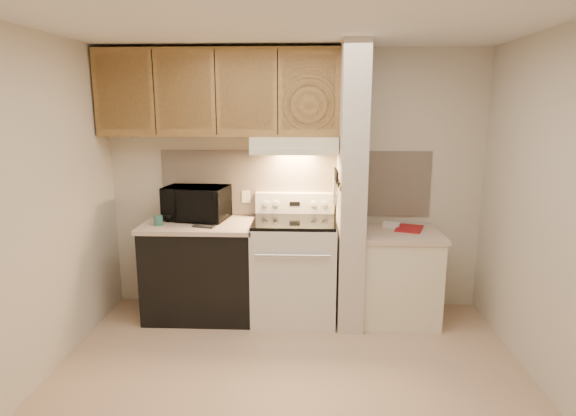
{
  "coord_description": "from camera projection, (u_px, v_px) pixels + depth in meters",
  "views": [
    {
      "loc": [
        0.13,
        -3.12,
        1.98
      ],
      "look_at": [
        -0.04,
        0.75,
        1.15
      ],
      "focal_mm": 30.0,
      "sensor_mm": 36.0,
      "label": 1
    }
  ],
  "objects": [
    {
      "name": "floor",
      "position": [
        289.0,
        385.0,
        3.47
      ],
      "size": [
        3.6,
        3.6,
        0.0
      ],
      "primitive_type": "plane",
      "color": "#CAA88A",
      "rests_on": "ground"
    },
    {
      "name": "ceiling",
      "position": [
        289.0,
        18.0,
        2.95
      ],
      "size": [
        3.6,
        3.6,
        0.0
      ],
      "primitive_type": "plane",
      "rotation": [
        3.14,
        0.0,
        0.0
      ],
      "color": "white",
      "rests_on": "wall_back"
    },
    {
      "name": "wall_back",
      "position": [
        295.0,
        182.0,
        4.67
      ],
      "size": [
        3.6,
        2.5,
        0.02
      ],
      "primitive_type": "cube",
      "rotation": [
        1.57,
        0.0,
        0.0
      ],
      "color": "beige",
      "rests_on": "floor"
    },
    {
      "name": "wall_left",
      "position": [
        26.0,
        214.0,
        3.28
      ],
      "size": [
        0.02,
        3.0,
        2.5
      ],
      "primitive_type": "cube",
      "color": "beige",
      "rests_on": "floor"
    },
    {
      "name": "wall_right",
      "position": [
        564.0,
        219.0,
        3.13
      ],
      "size": [
        0.02,
        3.0,
        2.5
      ],
      "primitive_type": "cube",
      "color": "beige",
      "rests_on": "floor"
    },
    {
      "name": "backsplash",
      "position": [
        295.0,
        183.0,
        4.67
      ],
      "size": [
        2.6,
        0.02,
        0.63
      ],
      "primitive_type": "cube",
      "color": "beige",
      "rests_on": "wall_back"
    },
    {
      "name": "range_body",
      "position": [
        294.0,
        271.0,
        4.5
      ],
      "size": [
        0.76,
        0.65,
        0.92
      ],
      "primitive_type": "cube",
      "color": "silver",
      "rests_on": "floor"
    },
    {
      "name": "oven_window",
      "position": [
        293.0,
        278.0,
        4.19
      ],
      "size": [
        0.5,
        0.01,
        0.3
      ],
      "primitive_type": "cube",
      "color": "black",
      "rests_on": "range_body"
    },
    {
      "name": "oven_handle",
      "position": [
        293.0,
        256.0,
        4.1
      ],
      "size": [
        0.65,
        0.02,
        0.02
      ],
      "primitive_type": "cylinder",
      "rotation": [
        0.0,
        1.57,
        0.0
      ],
      "color": "silver",
      "rests_on": "range_body"
    },
    {
      "name": "cooktop",
      "position": [
        294.0,
        221.0,
        4.4
      ],
      "size": [
        0.74,
        0.64,
        0.03
      ],
      "primitive_type": "cube",
      "color": "black",
      "rests_on": "range_body"
    },
    {
      "name": "range_backguard",
      "position": [
        295.0,
        203.0,
        4.66
      ],
      "size": [
        0.76,
        0.08,
        0.2
      ],
      "primitive_type": "cube",
      "color": "silver",
      "rests_on": "range_body"
    },
    {
      "name": "range_display",
      "position": [
        295.0,
        204.0,
        4.62
      ],
      "size": [
        0.1,
        0.01,
        0.04
      ],
      "primitive_type": "cube",
      "color": "black",
      "rests_on": "range_backguard"
    },
    {
      "name": "range_knob_left_outer",
      "position": [
        266.0,
        204.0,
        4.63
      ],
      "size": [
        0.05,
        0.02,
        0.05
      ],
      "primitive_type": "cylinder",
      "rotation": [
        1.57,
        0.0,
        0.0
      ],
      "color": "silver",
      "rests_on": "range_backguard"
    },
    {
      "name": "range_knob_left_inner",
      "position": [
        276.0,
        204.0,
        4.62
      ],
      "size": [
        0.05,
        0.02,
        0.05
      ],
      "primitive_type": "cylinder",
      "rotation": [
        1.57,
        0.0,
        0.0
      ],
      "color": "silver",
      "rests_on": "range_backguard"
    },
    {
      "name": "range_knob_right_inner",
      "position": [
        313.0,
        204.0,
        4.61
      ],
      "size": [
        0.05,
        0.02,
        0.05
      ],
      "primitive_type": "cylinder",
      "rotation": [
        1.57,
        0.0,
        0.0
      ],
      "color": "silver",
      "rests_on": "range_backguard"
    },
    {
      "name": "range_knob_right_outer",
      "position": [
        324.0,
        204.0,
        4.6
      ],
      "size": [
        0.05,
        0.02,
        0.05
      ],
      "primitive_type": "cylinder",
      "rotation": [
        1.57,
        0.0,
        0.0
      ],
      "color": "silver",
      "rests_on": "range_backguard"
    },
    {
      "name": "dishwasher_front",
      "position": [
        201.0,
        271.0,
        4.56
      ],
      "size": [
        1.0,
        0.63,
        0.87
      ],
      "primitive_type": "cube",
      "color": "black",
      "rests_on": "floor"
    },
    {
      "name": "left_countertop",
      "position": [
        199.0,
        225.0,
        4.46
      ],
      "size": [
        1.04,
        0.67,
        0.04
      ],
      "primitive_type": "cube",
      "color": "beige",
      "rests_on": "dishwasher_front"
    },
    {
      "name": "spoon_rest",
      "position": [
        204.0,
        227.0,
        4.29
      ],
      "size": [
        0.21,
        0.11,
        0.01
      ],
      "primitive_type": "cube",
      "rotation": [
        0.0,
        0.0,
        -0.25
      ],
      "color": "black",
      "rests_on": "left_countertop"
    },
    {
      "name": "teal_jar",
      "position": [
        158.0,
        220.0,
        4.36
      ],
      "size": [
        0.09,
        0.09,
        0.09
      ],
      "primitive_type": "cylinder",
      "rotation": [
        0.0,
        0.0,
        -0.15
      ],
      "color": "#2E6A5F",
      "rests_on": "left_countertop"
    },
    {
      "name": "outlet",
      "position": [
        246.0,
        197.0,
        4.7
      ],
      "size": [
        0.08,
        0.01,
        0.12
      ],
      "primitive_type": "cube",
      "color": "#ECE7CB",
      "rests_on": "backsplash"
    },
    {
      "name": "microwave",
      "position": [
        197.0,
        203.0,
        4.56
      ],
      "size": [
        0.63,
        0.48,
        0.32
      ],
      "primitive_type": "imported",
      "rotation": [
        0.0,
        0.0,
        -0.16
      ],
      "color": "black",
      "rests_on": "left_countertop"
    },
    {
      "name": "partition_pillar",
      "position": [
        351.0,
        188.0,
        4.31
      ],
      "size": [
        0.22,
        0.7,
        2.5
      ],
      "primitive_type": "cube",
      "color": "beige",
      "rests_on": "floor"
    },
    {
      "name": "pillar_trim",
      "position": [
        338.0,
        182.0,
        4.31
      ],
      "size": [
        0.01,
        0.7,
        0.04
      ],
      "primitive_type": "cube",
      "color": "olive",
      "rests_on": "partition_pillar"
    },
    {
      "name": "knife_strip",
      "position": [
        338.0,
        181.0,
        4.25
      ],
      "size": [
        0.02,
        0.42,
        0.04
      ],
      "primitive_type": "cube",
      "color": "black",
      "rests_on": "partition_pillar"
    },
    {
      "name": "knife_blade_a",
      "position": [
        337.0,
        195.0,
        4.12
      ],
      "size": [
        0.01,
        0.03,
        0.16
      ],
      "primitive_type": "cube",
      "color": "silver",
      "rests_on": "knife_strip"
    },
    {
      "name": "knife_handle_a",
      "position": [
        337.0,
        178.0,
        4.1
      ],
      "size": [
        0.02,
        0.02,
        0.1
      ],
      "primitive_type": "cylinder",
      "color": "black",
      "rests_on": "knife_strip"
    },
    {
      "name": "knife_blade_b",
      "position": [
        336.0,
        195.0,
        4.2
      ],
      "size": [
        0.01,
        0.04,
        0.18
      ],
      "primitive_type": "cube",
      "color": "silver",
      "rests_on": "knife_strip"
    },
    {
      "name": "knife_handle_b",
      "position": [
        337.0,
        177.0,
        4.16
      ],
      "size": [
        0.02,
        0.02,
        0.1
      ],
      "primitive_type": "cylinder",
      "color": "black",
      "rests_on": "knife_strip"
    },
    {
      "name": "knife_blade_c",
      "position": [
        336.0,
        195.0,
        4.27
      ],
      "size": [
        0.01,
        0.04,
        0.2
      ],
      "primitive_type": "cube",
      "color": "silver",
      "rests_on": "knife_strip"
    },
    {
      "name": "knife_handle_c",
      "position": [
        336.0,
        176.0,
        4.23
      ],
      "size": [
        0.02,
        0.02,
        0.1
      ],
      "primitive_type": "cylinder",
      "color": "black",
      "rests_on": "knife_strip"
    },
    {
      "name": "knife_blade_d",
      "position": [
        336.0,
        191.0,
        4.35
      ],
      "size": [
        0.01,
        0.04,
        0.16
      ],
      "primitive_type": "cube",
      "color": "silver",
      "rests_on": "knife_strip"
    },
    {
      "name": "knife_handle_d",
      "position": [
        336.0,
        174.0,
        4.32
      ],
      "size": [
        0.02,
        0.02,
        0.1
      ],
      "primitive_type": "cylinder",
      "color": "black",
      "rests_on": "knife_strip"
    },
    {
      "name": "knife_blade_e",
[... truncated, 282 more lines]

